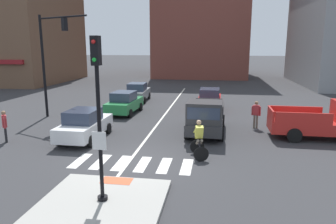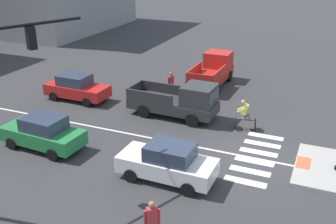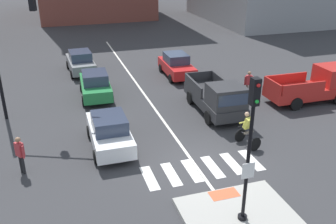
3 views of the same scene
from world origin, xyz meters
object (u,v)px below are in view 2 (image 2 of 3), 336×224
(pickup_truck_charcoal_eastbound_mid, at_px, (180,101))
(car_green_westbound_far, at_px, (43,132))
(pedestrian_waiting_far_side, at_px, (171,82))
(car_red_eastbound_far, at_px, (77,88))
(cyclist, at_px, (245,114))
(pedestrian_at_curb_left, at_px, (152,219))
(pickup_truck_red_cross_right, at_px, (213,71))
(car_white_westbound_near, at_px, (168,162))

(pickup_truck_charcoal_eastbound_mid, bearing_deg, car_green_westbound_far, 142.27)
(pedestrian_waiting_far_side, bearing_deg, pickup_truck_charcoal_eastbound_mid, -148.07)
(pickup_truck_charcoal_eastbound_mid, height_order, pedestrian_waiting_far_side, pickup_truck_charcoal_eastbound_mid)
(car_red_eastbound_far, xyz_separation_m, pickup_truck_charcoal_eastbound_mid, (-0.04, -7.13, 0.17))
(cyclist, xyz_separation_m, pedestrian_at_curb_left, (-10.01, 0.70, 0.11))
(pickup_truck_red_cross_right, relative_size, pedestrian_waiting_far_side, 3.07)
(car_white_westbound_near, bearing_deg, pedestrian_at_curb_left, -163.98)
(car_green_westbound_far, xyz_separation_m, cyclist, (5.94, -8.47, 0.06))
(pedestrian_at_curb_left, bearing_deg, pedestrian_waiting_far_side, 20.42)
(car_green_westbound_far, height_order, pedestrian_waiting_far_side, pedestrian_waiting_far_side)
(pickup_truck_red_cross_right, height_order, pedestrian_at_curb_left, pickup_truck_red_cross_right)
(pickup_truck_red_cross_right, height_order, cyclist, pickup_truck_red_cross_right)
(pickup_truck_red_cross_right, distance_m, cyclist, 7.66)
(car_red_eastbound_far, xyz_separation_m, pedestrian_at_curb_left, (-10.21, -10.18, 0.17))
(pedestrian_at_curb_left, bearing_deg, pickup_truck_red_cross_right, 10.59)
(car_green_westbound_far, relative_size, pedestrian_waiting_far_side, 2.50)
(pickup_truck_red_cross_right, xyz_separation_m, cyclist, (-6.64, -3.82, -0.11))
(car_white_westbound_near, height_order, pedestrian_waiting_far_side, pedestrian_waiting_far_side)
(pickup_truck_charcoal_eastbound_mid, distance_m, pedestrian_waiting_far_side, 3.47)
(pedestrian_at_curb_left, xyz_separation_m, pedestrian_waiting_far_side, (13.12, 4.88, 0.00))
(pickup_truck_charcoal_eastbound_mid, relative_size, pickup_truck_red_cross_right, 1.01)
(pickup_truck_red_cross_right, relative_size, cyclist, 3.05)
(car_green_westbound_far, xyz_separation_m, pickup_truck_charcoal_eastbound_mid, (6.10, -4.72, 0.17))
(car_red_eastbound_far, xyz_separation_m, pedestrian_waiting_far_side, (2.91, -5.29, 0.17))
(car_red_eastbound_far, height_order, car_green_westbound_far, same)
(car_white_westbound_near, height_order, pickup_truck_charcoal_eastbound_mid, pickup_truck_charcoal_eastbound_mid)
(car_green_westbound_far, bearing_deg, car_white_westbound_near, -91.99)
(cyclist, height_order, pedestrian_at_curb_left, cyclist)
(car_red_eastbound_far, bearing_deg, pickup_truck_charcoal_eastbound_mid, -90.31)
(cyclist, xyz_separation_m, pedestrian_waiting_far_side, (3.11, 5.59, 0.11))
(pickup_truck_charcoal_eastbound_mid, xyz_separation_m, pedestrian_waiting_far_side, (2.95, 1.84, 0.00))
(pickup_truck_red_cross_right, bearing_deg, pedestrian_at_curb_left, -169.41)
(cyclist, bearing_deg, car_red_eastbound_far, 88.95)
(pickup_truck_charcoal_eastbound_mid, distance_m, cyclist, 3.76)
(car_white_westbound_near, bearing_deg, cyclist, -16.31)
(pickup_truck_charcoal_eastbound_mid, bearing_deg, pickup_truck_red_cross_right, 0.58)
(cyclist, bearing_deg, pedestrian_waiting_far_side, 60.91)
(car_red_eastbound_far, bearing_deg, cyclist, -91.05)
(car_red_eastbound_far, height_order, cyclist, cyclist)
(cyclist, bearing_deg, pedestrian_at_curb_left, 175.98)
(car_red_eastbound_far, relative_size, car_green_westbound_far, 0.99)
(car_green_westbound_far, bearing_deg, cyclist, -54.96)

